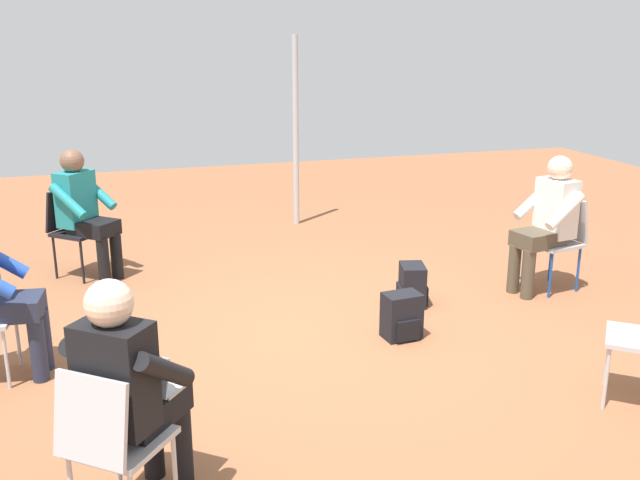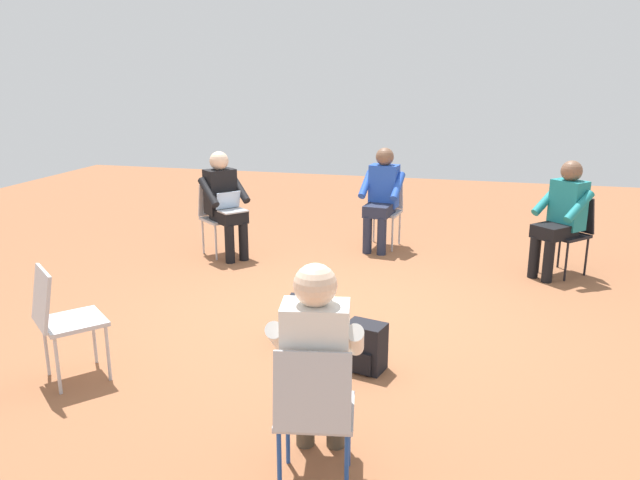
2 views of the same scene
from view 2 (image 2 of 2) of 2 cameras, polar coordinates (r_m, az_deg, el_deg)
The scene contains 12 objects.
ground_plane at distance 5.70m, azimuth 1.87°, elevation -6.83°, with size 15.12×15.12×0.00m, color brown.
chair_east at distance 7.84m, azimuth 5.97°, elevation 3.05°, with size 0.48×0.45×0.85m.
chair_northwest at distance 4.73m, azimuth -22.54°, elevation -6.41°, with size 0.59×0.58×0.85m.
chair_southeast at distance 7.22m, azimuth 21.86°, elevation 0.95°, with size 0.59×0.58×0.85m.
chair_northeast at distance 7.54m, azimuth -9.27°, elevation 2.45°, with size 0.58×0.58×0.85m.
chair_west at distance 3.27m, azimuth -0.52°, elevation -15.13°, with size 0.50×0.47×0.85m.
person_with_laptop at distance 7.35m, azimuth -8.73°, elevation 3.71°, with size 0.63×0.64×1.24m.
person_in_teal at distance 7.04m, azimuth 21.23°, elevation 2.33°, with size 0.63×0.63×1.24m.
person_in_white at distance 3.32m, azimuth -0.29°, elevation -10.72°, with size 0.56×0.55×1.24m.
person_in_blue at distance 7.64m, azimuth 5.66°, elevation 4.26°, with size 0.55×0.54×1.24m.
backpack_near_laptop_user at distance 5.13m, azimuth -1.85°, elevation -7.53°, with size 0.30×0.27×0.36m.
backpack_by_empty_chair at distance 4.68m, azimuth 4.18°, elevation -9.95°, with size 0.29×0.32×0.36m.
Camera 2 is at (-5.16, -1.15, 2.15)m, focal length 35.00 mm.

